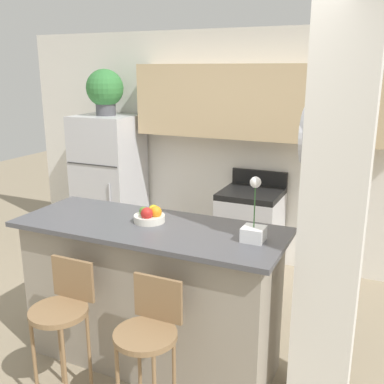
% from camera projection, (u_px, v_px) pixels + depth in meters
% --- Properties ---
extents(ground_plane, '(14.00, 14.00, 0.00)m').
position_uv_depth(ground_plane, '(152.00, 358.00, 3.43)').
color(ground_plane, gray).
extents(wall_back, '(5.60, 0.38, 2.55)m').
position_uv_depth(wall_back, '(252.00, 129.00, 4.79)').
color(wall_back, white).
rests_on(wall_back, ground_plane).
extents(pillar_right, '(0.38, 0.33, 2.55)m').
position_uv_depth(pillar_right, '(333.00, 219.00, 2.64)').
color(pillar_right, white).
rests_on(pillar_right, ground_plane).
extents(counter_bar, '(1.93, 0.74, 1.08)m').
position_uv_depth(counter_bar, '(150.00, 294.00, 3.28)').
color(counter_bar, gray).
rests_on(counter_bar, ground_plane).
extents(refrigerator, '(0.71, 0.66, 1.62)m').
position_uv_depth(refrigerator, '(110.00, 183.00, 5.37)').
color(refrigerator, silver).
rests_on(refrigerator, ground_plane).
extents(stove_range, '(0.61, 0.62, 1.07)m').
position_uv_depth(stove_range, '(250.00, 231.00, 4.79)').
color(stove_range, silver).
rests_on(stove_range, ground_plane).
extents(bar_stool_left, '(0.37, 0.37, 0.95)m').
position_uv_depth(bar_stool_left, '(63.00, 311.00, 2.88)').
color(bar_stool_left, olive).
rests_on(bar_stool_left, ground_plane).
extents(bar_stool_right, '(0.37, 0.37, 0.95)m').
position_uv_depth(bar_stool_right, '(149.00, 334.00, 2.63)').
color(bar_stool_right, olive).
rests_on(bar_stool_right, ground_plane).
extents(potted_plant_on_fridge, '(0.42, 0.42, 0.52)m').
position_uv_depth(potted_plant_on_fridge, '(105.00, 90.00, 5.08)').
color(potted_plant_on_fridge, '#4C4C51').
rests_on(potted_plant_on_fridge, refrigerator).
extents(orchid_vase, '(0.14, 0.14, 0.42)m').
position_uv_depth(orchid_vase, '(254.00, 226.00, 2.82)').
color(orchid_vase, white).
rests_on(orchid_vase, counter_bar).
extents(fruit_bowl, '(0.22, 0.22, 0.12)m').
position_uv_depth(fruit_bowl, '(150.00, 216.00, 3.19)').
color(fruit_bowl, silver).
rests_on(fruit_bowl, counter_bar).
extents(trash_bin, '(0.28, 0.28, 0.38)m').
position_uv_depth(trash_bin, '(143.00, 245.00, 5.12)').
color(trash_bin, black).
rests_on(trash_bin, ground_plane).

